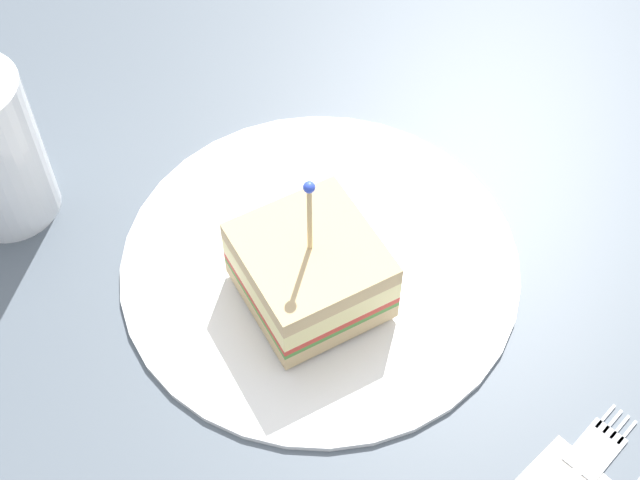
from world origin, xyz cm
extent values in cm
cube|color=#4C5660|center=(0.00, 0.00, -1.00)|extent=(117.15, 117.15, 2.00)
cylinder|color=white|center=(0.00, 0.00, 0.43)|extent=(26.38, 26.38, 0.87)
cube|color=tan|center=(1.23, 2.53, 1.51)|extent=(9.89, 10.13, 1.29)
cube|color=#478438|center=(1.23, 2.53, 2.36)|extent=(9.89, 10.13, 0.40)
cube|color=red|center=(1.23, 2.53, 2.81)|extent=(9.89, 10.13, 0.50)
cube|color=#EFE093|center=(1.23, 2.53, 3.85)|extent=(9.89, 10.13, 1.57)
cube|color=tan|center=(1.23, 2.53, 5.28)|extent=(9.89, 10.13, 1.29)
cylinder|color=tan|center=(1.23, 2.53, 8.42)|extent=(0.30, 0.30, 6.27)
sphere|color=blue|center=(1.23, 2.53, 11.55)|extent=(0.70, 0.70, 0.70)
cube|color=silver|center=(-12.46, 16.53, 0.18)|extent=(4.22, 3.80, 0.35)
cube|color=silver|center=(-14.71, 15.96, 0.18)|extent=(1.78, 1.24, 0.35)
cube|color=silver|center=(-14.44, 15.54, 0.18)|extent=(1.78, 1.24, 0.35)
cube|color=silver|center=(-14.17, 15.12, 0.18)|extent=(1.78, 1.24, 0.35)
cube|color=silver|center=(-13.90, 14.70, 0.18)|extent=(1.78, 1.24, 0.35)
camera|label=1|loc=(8.37, 34.41, 51.38)|focal=52.73mm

